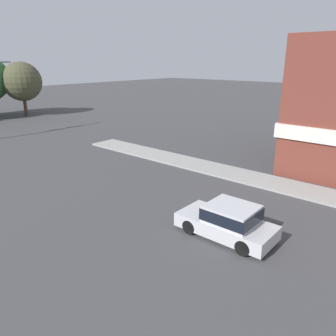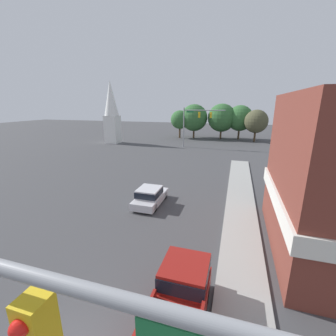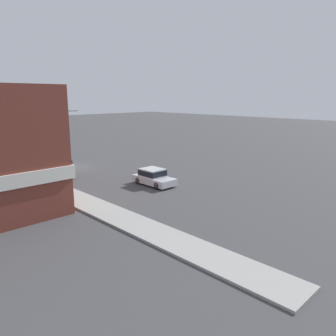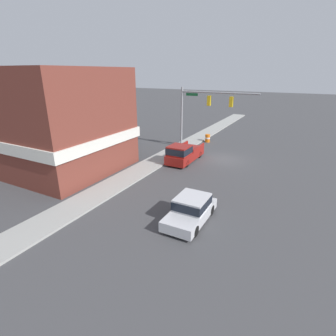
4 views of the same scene
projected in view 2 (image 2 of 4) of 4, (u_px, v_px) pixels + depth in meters
The scene contains 9 objects.
far_signal_assembly at pixel (196, 119), 43.15m from camera, with size 7.90×0.49×7.68m.
car_lead at pixel (150, 196), 19.00m from camera, with size 1.93×4.23×1.52m.
pickup_truck_parked at pixel (180, 300), 8.69m from camera, with size 2.00×5.26×1.90m.
church_steeple at pixel (112, 111), 48.05m from camera, with size 3.06×3.06×13.10m.
backdrop_tree_left_far at pixel (180, 120), 56.01m from camera, with size 4.57×4.57×6.85m.
backdrop_tree_left_mid at pixel (194, 118), 55.94m from camera, with size 6.59×6.59×8.33m.
backdrop_tree_center at pixel (222, 118), 54.54m from camera, with size 6.73×6.73×8.47m.
backdrop_tree_right_mid at pixel (240, 118), 53.67m from camera, with size 6.08×6.08×8.10m.
backdrop_tree_right_far at pixel (256, 121), 50.22m from camera, with size 5.17×5.17×7.17m.
Camera 2 is at (4.89, -4.11, 8.24)m, focal length 24.00 mm.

